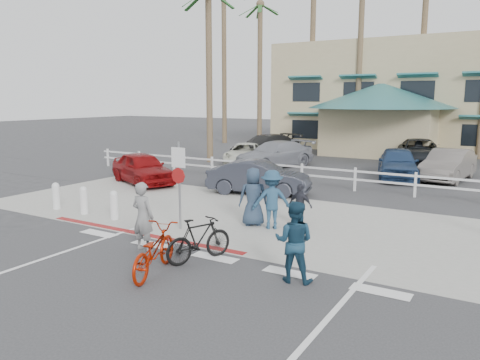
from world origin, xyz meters
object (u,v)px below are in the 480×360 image
Objects in this scene: sign_post at (179,181)px; bike_red at (154,251)px; bike_black at (199,240)px; car_white_sedan at (259,177)px; car_red_compact at (142,168)px.

sign_post is 3.71m from bike_red.
sign_post is at bearing -21.44° from bike_black.
sign_post is 5.84m from car_white_sedan.
car_red_compact is at bearing -63.07° from bike_red.
car_red_compact is at bearing 140.22° from sign_post.
bike_black is at bearing -43.12° from sign_post.
car_red_compact is (-8.28, 7.11, 0.18)m from bike_black.
bike_red is at bearing 94.09° from bike_black.
bike_red is at bearing -61.20° from sign_post.
car_white_sedan is at bearing -92.67° from bike_red.
sign_post is 0.70× the size of car_white_sedan.
car_white_sedan reaches higher than bike_red.
bike_red is at bearing -111.61° from car_red_compact.
bike_red is (1.73, -3.15, -0.91)m from sign_post.
sign_post is 3.03m from bike_black.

